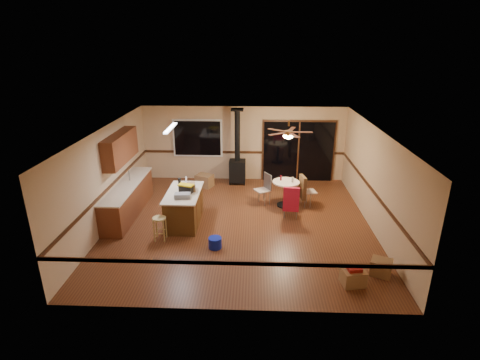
# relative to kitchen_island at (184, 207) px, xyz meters

# --- Properties ---
(floor) EXTENTS (7.00, 7.00, 0.00)m
(floor) POSITION_rel_kitchen_island_xyz_m (1.50, 0.00, -0.45)
(floor) COLOR #5A2E19
(floor) RESTS_ON ground
(ceiling) EXTENTS (7.00, 7.00, 0.00)m
(ceiling) POSITION_rel_kitchen_island_xyz_m (1.50, 0.00, 2.15)
(ceiling) COLOR silver
(ceiling) RESTS_ON ground
(wall_back) EXTENTS (7.00, 0.00, 7.00)m
(wall_back) POSITION_rel_kitchen_island_xyz_m (1.50, 3.50, 0.85)
(wall_back) COLOR tan
(wall_back) RESTS_ON ground
(wall_front) EXTENTS (7.00, 0.00, 7.00)m
(wall_front) POSITION_rel_kitchen_island_xyz_m (1.50, -3.50, 0.85)
(wall_front) COLOR tan
(wall_front) RESTS_ON ground
(wall_left) EXTENTS (0.00, 7.00, 7.00)m
(wall_left) POSITION_rel_kitchen_island_xyz_m (-2.00, 0.00, 0.85)
(wall_left) COLOR tan
(wall_left) RESTS_ON ground
(wall_right) EXTENTS (0.00, 7.00, 7.00)m
(wall_right) POSITION_rel_kitchen_island_xyz_m (5.00, 0.00, 0.85)
(wall_right) COLOR tan
(wall_right) RESTS_ON ground
(chair_rail) EXTENTS (7.00, 7.00, 0.08)m
(chair_rail) POSITION_rel_kitchen_island_xyz_m (1.50, 0.00, 0.55)
(chair_rail) COLOR #3B1E0E
(chair_rail) RESTS_ON ground
(window) EXTENTS (1.72, 0.10, 1.32)m
(window) POSITION_rel_kitchen_island_xyz_m (-0.10, 3.45, 1.05)
(window) COLOR black
(window) RESTS_ON ground
(sliding_door) EXTENTS (2.52, 0.10, 2.10)m
(sliding_door) POSITION_rel_kitchen_island_xyz_m (3.40, 3.45, 0.60)
(sliding_door) COLOR black
(sliding_door) RESTS_ON ground
(lower_cabinets) EXTENTS (0.60, 3.00, 0.86)m
(lower_cabinets) POSITION_rel_kitchen_island_xyz_m (-1.70, 0.50, -0.02)
(lower_cabinets) COLOR brown
(lower_cabinets) RESTS_ON ground
(countertop) EXTENTS (0.64, 3.04, 0.04)m
(countertop) POSITION_rel_kitchen_island_xyz_m (-1.70, 0.50, 0.43)
(countertop) COLOR beige
(countertop) RESTS_ON lower_cabinets
(upper_cabinets) EXTENTS (0.35, 2.00, 0.80)m
(upper_cabinets) POSITION_rel_kitchen_island_xyz_m (-1.83, 0.70, 1.45)
(upper_cabinets) COLOR brown
(upper_cabinets) RESTS_ON ground
(kitchen_island) EXTENTS (0.88, 1.68, 0.90)m
(kitchen_island) POSITION_rel_kitchen_island_xyz_m (0.00, 0.00, 0.00)
(kitchen_island) COLOR #523214
(kitchen_island) RESTS_ON ground
(wood_stove) EXTENTS (0.55, 0.50, 2.52)m
(wood_stove) POSITION_rel_kitchen_island_xyz_m (1.30, 3.05, 0.28)
(wood_stove) COLOR black
(wood_stove) RESTS_ON ground
(ceiling_fan) EXTENTS (0.24, 0.24, 0.55)m
(ceiling_fan) POSITION_rel_kitchen_island_xyz_m (2.83, 1.21, 1.76)
(ceiling_fan) COLOR brown
(ceiling_fan) RESTS_ON ceiling
(fluorescent_strip) EXTENTS (0.10, 1.20, 0.04)m
(fluorescent_strip) POSITION_rel_kitchen_island_xyz_m (-0.30, 0.30, 2.11)
(fluorescent_strip) COLOR white
(fluorescent_strip) RESTS_ON ceiling
(toolbox_grey) EXTENTS (0.42, 0.26, 0.12)m
(toolbox_grey) POSITION_rel_kitchen_island_xyz_m (0.05, -0.40, 0.51)
(toolbox_grey) COLOR slate
(toolbox_grey) RESTS_ON kitchen_island
(toolbox_black) EXTENTS (0.40, 0.29, 0.20)m
(toolbox_black) POSITION_rel_kitchen_island_xyz_m (0.09, -0.03, 0.55)
(toolbox_black) COLOR black
(toolbox_black) RESTS_ON kitchen_island
(toolbox_yellow_lid) EXTENTS (0.45, 0.33, 0.03)m
(toolbox_yellow_lid) POSITION_rel_kitchen_island_xyz_m (0.09, -0.03, 0.66)
(toolbox_yellow_lid) COLOR gold
(toolbox_yellow_lid) RESTS_ON toolbox_black
(box_on_island) EXTENTS (0.28, 0.34, 0.20)m
(box_on_island) POSITION_rel_kitchen_island_xyz_m (0.20, 0.12, 0.55)
(box_on_island) COLOR brown
(box_on_island) RESTS_ON kitchen_island
(bottle_dark) EXTENTS (0.11, 0.11, 0.29)m
(bottle_dark) POSITION_rel_kitchen_island_xyz_m (-0.14, 0.27, 0.59)
(bottle_dark) COLOR black
(bottle_dark) RESTS_ON kitchen_island
(bottle_pink) EXTENTS (0.08, 0.08, 0.20)m
(bottle_pink) POSITION_rel_kitchen_island_xyz_m (0.01, -0.02, 0.55)
(bottle_pink) COLOR #D84C8C
(bottle_pink) RESTS_ON kitchen_island
(bottle_white) EXTENTS (0.07, 0.07, 0.17)m
(bottle_white) POSITION_rel_kitchen_island_xyz_m (-0.05, 0.71, 0.53)
(bottle_white) COLOR white
(bottle_white) RESTS_ON kitchen_island
(bar_stool) EXTENTS (0.42, 0.42, 0.61)m
(bar_stool) POSITION_rel_kitchen_island_xyz_m (-0.44, -0.96, -0.15)
(bar_stool) COLOR tan
(bar_stool) RESTS_ON floor
(blue_bucket) EXTENTS (0.38, 0.38, 0.27)m
(blue_bucket) POSITION_rel_kitchen_island_xyz_m (0.96, -1.30, -0.32)
(blue_bucket) COLOR #0B1BA2
(blue_bucket) RESTS_ON floor
(dining_table) EXTENTS (0.80, 0.80, 0.78)m
(dining_table) POSITION_rel_kitchen_island_xyz_m (2.83, 1.21, 0.07)
(dining_table) COLOR black
(dining_table) RESTS_ON ground
(glass_red) EXTENTS (0.07, 0.07, 0.15)m
(glass_red) POSITION_rel_kitchen_island_xyz_m (2.68, 1.31, 0.40)
(glass_red) COLOR #590C14
(glass_red) RESTS_ON dining_table
(glass_cream) EXTENTS (0.07, 0.07, 0.16)m
(glass_cream) POSITION_rel_kitchen_island_xyz_m (3.01, 1.16, 0.41)
(glass_cream) COLOR beige
(glass_cream) RESTS_ON dining_table
(chair_left) EXTENTS (0.55, 0.55, 0.51)m
(chair_left) POSITION_rel_kitchen_island_xyz_m (2.22, 1.37, 0.14)
(chair_left) COLOR tan
(chair_left) RESTS_ON ground
(chair_near) EXTENTS (0.47, 0.50, 0.70)m
(chair_near) POSITION_rel_kitchen_island_xyz_m (2.91, 0.33, 0.14)
(chair_near) COLOR tan
(chair_near) RESTS_ON ground
(chair_right) EXTENTS (0.53, 0.50, 0.70)m
(chair_right) POSITION_rel_kitchen_island_xyz_m (3.35, 1.23, 0.14)
(chair_right) COLOR tan
(chair_right) RESTS_ON ground
(box_under_window) EXTENTS (0.66, 0.60, 0.43)m
(box_under_window) POSITION_rel_kitchen_island_xyz_m (0.20, 2.68, -0.24)
(box_under_window) COLOR brown
(box_under_window) RESTS_ON floor
(box_corner_a) EXTENTS (0.50, 0.44, 0.34)m
(box_corner_a) POSITION_rel_kitchen_island_xyz_m (3.92, -2.62, -0.28)
(box_corner_a) COLOR brown
(box_corner_a) RESTS_ON floor
(box_corner_b) EXTENTS (0.53, 0.50, 0.34)m
(box_corner_b) POSITION_rel_kitchen_island_xyz_m (4.60, -2.25, -0.28)
(box_corner_b) COLOR brown
(box_corner_b) RESTS_ON floor
(box_small_red) EXTENTS (0.31, 0.27, 0.07)m
(box_small_red) POSITION_rel_kitchen_island_xyz_m (3.92, -2.62, -0.08)
(box_small_red) COLOR maroon
(box_small_red) RESTS_ON box_corner_a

